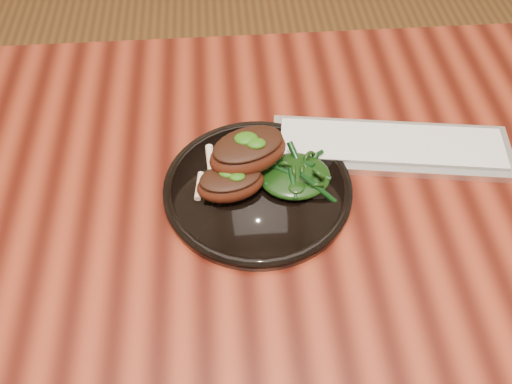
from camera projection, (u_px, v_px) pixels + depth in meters
The scene contains 7 objects.
desk at pixel (311, 222), 0.91m from camera, with size 1.60×0.80×0.75m.
plate at pixel (258, 189), 0.84m from camera, with size 0.28×0.28×0.02m.
lamb_chop_front at pixel (230, 182), 0.81m from camera, with size 0.11×0.08×0.04m.
lamb_chop_back at pixel (247, 151), 0.82m from camera, with size 0.14×0.12×0.05m.
herb_smear at pixel (232, 157), 0.87m from camera, with size 0.08×0.05×0.00m, color #134107.
greens_heap at pixel (295, 173), 0.82m from camera, with size 0.11×0.10×0.04m.
keyboard at pixel (391, 147), 0.89m from camera, with size 0.39×0.17×0.02m.
Camera 1 is at (-0.13, -0.54, 1.39)m, focal length 40.00 mm.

